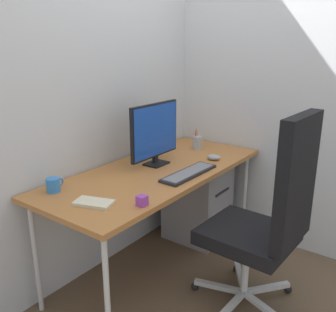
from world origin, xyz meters
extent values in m
plane|color=brown|center=(0.00, 0.00, 0.00)|extent=(8.00, 8.00, 0.00)
cube|color=silver|center=(0.00, 0.39, 1.40)|extent=(3.47, 0.04, 2.80)
cube|color=silver|center=(0.88, -0.26, 1.40)|extent=(0.04, 2.49, 2.80)
cube|color=#B27038|center=(0.00, 0.00, 0.73)|extent=(1.69, 0.71, 0.03)
cylinder|color=silver|center=(-0.78, -0.29, 0.36)|extent=(0.03, 0.03, 0.71)
cylinder|color=silver|center=(0.78, -0.29, 0.36)|extent=(0.03, 0.03, 0.71)
cylinder|color=silver|center=(-0.78, 0.29, 0.36)|extent=(0.03, 0.03, 0.71)
cylinder|color=silver|center=(0.78, 0.29, 0.36)|extent=(0.03, 0.03, 0.71)
cube|color=silver|center=(-0.15, -0.66, 0.07)|extent=(0.32, 0.05, 0.03)
cube|color=silver|center=(-0.04, -0.82, 0.07)|extent=(0.14, 0.31, 0.03)
sphere|color=black|center=(0.26, -0.86, 0.03)|extent=(0.05, 0.05, 0.05)
cube|color=silver|center=(0.14, -0.76, 0.07)|extent=(0.27, 0.23, 0.03)
sphere|color=black|center=(0.28, -0.49, 0.03)|extent=(0.05, 0.05, 0.05)
cube|color=silver|center=(0.14, -0.58, 0.07)|extent=(0.28, 0.21, 0.03)
sphere|color=black|center=(-0.07, -0.36, 0.03)|extent=(0.05, 0.05, 0.05)
cube|color=silver|center=(-0.03, -0.51, 0.07)|extent=(0.12, 0.32, 0.03)
cylinder|color=silver|center=(0.01, -0.67, 0.25)|extent=(0.04, 0.04, 0.34)
cube|color=black|center=(0.01, -0.67, 0.46)|extent=(0.48, 0.52, 0.09)
cube|color=black|center=(0.00, -0.92, 0.86)|extent=(0.42, 0.09, 0.71)
cube|color=gray|center=(0.55, 0.01, 0.32)|extent=(0.41, 0.44, 0.64)
cube|color=#262628|center=(0.55, -0.21, 0.45)|extent=(0.21, 0.01, 0.02)
cube|color=black|center=(0.08, 0.07, 0.75)|extent=(0.16, 0.12, 0.01)
cube|color=black|center=(0.08, 0.08, 0.79)|extent=(0.04, 0.02, 0.06)
cube|color=black|center=(0.08, 0.08, 0.99)|extent=(0.47, 0.02, 0.37)
cube|color=#1947B2|center=(0.08, 0.07, 0.99)|extent=(0.45, 0.01, 0.34)
cube|color=black|center=(0.04, -0.23, 0.75)|extent=(0.47, 0.14, 0.02)
cube|color=slate|center=(0.04, -0.23, 0.76)|extent=(0.43, 0.11, 0.00)
ellipsoid|color=#9EA0A5|center=(0.40, -0.20, 0.76)|extent=(0.09, 0.11, 0.04)
cylinder|color=#9EA0A5|center=(0.58, 0.05, 0.80)|extent=(0.07, 0.07, 0.10)
cylinder|color=#B2B5BA|center=(0.57, 0.05, 0.86)|extent=(0.03, 0.01, 0.12)
cylinder|color=#B2B5BA|center=(0.59, 0.05, 0.86)|extent=(0.03, 0.01, 0.12)
torus|color=orange|center=(0.58, 0.05, 0.81)|extent=(0.03, 0.04, 0.01)
cylinder|color=red|center=(0.57, 0.06, 0.84)|extent=(0.02, 0.01, 0.13)
cylinder|color=orange|center=(0.59, 0.06, 0.85)|extent=(0.02, 0.01, 0.14)
cube|color=beige|center=(-0.64, -0.08, 0.75)|extent=(0.17, 0.22, 0.02)
cylinder|color=#337FD8|center=(-0.66, 0.23, 0.78)|extent=(0.08, 0.08, 0.08)
torus|color=#337FD8|center=(-0.61, 0.23, 0.79)|extent=(0.05, 0.01, 0.05)
cube|color=purple|center=(-0.50, -0.29, 0.77)|extent=(0.05, 0.05, 0.05)
camera|label=1|loc=(-1.83, -1.44, 1.55)|focal=39.30mm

